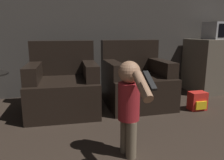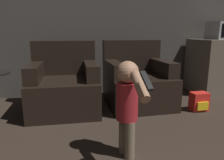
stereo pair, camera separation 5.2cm
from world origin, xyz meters
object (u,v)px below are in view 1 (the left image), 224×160
person_toddler (129,102)px  toy_backpack (198,101)px  microwave (221,31)px  armchair_right (136,82)px  armchair_left (63,87)px

person_toddler → toy_backpack: (1.24, 0.80, -0.35)m
toy_backpack → microwave: (0.94, 0.79, 0.91)m
toy_backpack → armchair_right: bearing=148.1°
armchair_right → armchair_left: bearing=-179.0°
person_toddler → armchair_left: bearing=9.5°
armchair_left → armchair_right: size_ratio=1.01×
armchair_left → person_toddler: 1.33m
toy_backpack → person_toddler: bearing=-147.1°
armchair_right → toy_backpack: bearing=-31.0°
person_toddler → toy_backpack: 1.52m
armchair_right → microwave: bearing=13.0°
armchair_right → person_toddler: armchair_right is taller
armchair_right → person_toddler: (-0.54, -1.24, 0.16)m
armchair_left → microwave: 2.76m
microwave → armchair_right: bearing=-168.0°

